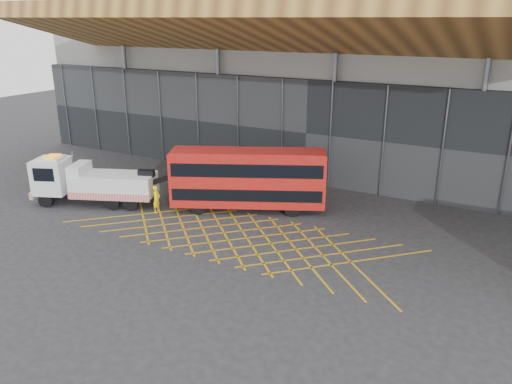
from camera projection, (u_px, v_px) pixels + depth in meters
The scene contains 6 objects.
ground_plane at pixel (202, 228), 31.00m from camera, with size 120.00×120.00×0.00m, color #242426.
road_markings at pixel (235, 235), 29.91m from camera, with size 21.56×7.16×0.01m.
construction_building at pixel (340, 60), 42.40m from camera, with size 55.00×23.97×18.00m.
recovery_truck at pixel (91, 182), 34.51m from camera, with size 9.69×5.38×3.47m.
bus_towed at pixel (248, 177), 33.13m from camera, with size 10.22×6.52×4.16m.
worker at pixel (156, 199), 33.24m from camera, with size 0.67×0.44×1.83m, color yellow.
Camera 1 is at (16.65, -23.41, 12.32)m, focal length 35.00 mm.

